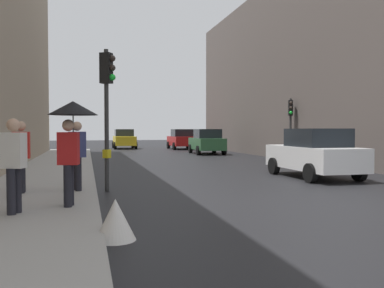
# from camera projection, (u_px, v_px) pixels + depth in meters

# --- Properties ---
(ground_plane) EXTENTS (120.00, 120.00, 0.00)m
(ground_plane) POSITION_uv_depth(u_px,v_px,m) (338.00, 204.00, 9.61)
(ground_plane) COLOR black
(sidewalk_kerb) EXTENTS (3.02, 40.00, 0.16)m
(sidewalk_kerb) POSITION_uv_depth(u_px,v_px,m) (48.00, 179.00, 13.70)
(sidewalk_kerb) COLOR #A8A5A0
(sidewalk_kerb) RESTS_ON ground
(building_facade_right) EXTENTS (12.00, 28.83, 10.86)m
(building_facade_right) POSITION_uv_depth(u_px,v_px,m) (357.00, 73.00, 26.83)
(building_facade_right) COLOR #5B514C
(building_facade_right) RESTS_ON ground
(traffic_light_mid_street) EXTENTS (0.34, 0.45, 3.42)m
(traffic_light_mid_street) POSITION_uv_depth(u_px,v_px,m) (291.00, 118.00, 22.43)
(traffic_light_mid_street) COLOR #2D2D2D
(traffic_light_mid_street) RESTS_ON ground
(traffic_light_near_right) EXTENTS (0.44, 0.38, 3.95)m
(traffic_light_near_right) POSITION_uv_depth(u_px,v_px,m) (107.00, 94.00, 11.47)
(traffic_light_near_right) COLOR #2D2D2D
(traffic_light_near_right) RESTS_ON ground
(car_red_sedan) EXTENTS (2.04, 4.21, 1.76)m
(car_red_sedan) POSITION_uv_depth(u_px,v_px,m) (181.00, 139.00, 36.55)
(car_red_sedan) COLOR red
(car_red_sedan) RESTS_ON ground
(car_green_estate) EXTENTS (2.18, 4.28, 1.76)m
(car_green_estate) POSITION_uv_depth(u_px,v_px,m) (207.00, 142.00, 29.22)
(car_green_estate) COLOR #2D6038
(car_green_estate) RESTS_ON ground
(car_white_compact) EXTENTS (2.03, 4.20, 1.76)m
(car_white_compact) POSITION_uv_depth(u_px,v_px,m) (314.00, 153.00, 14.78)
(car_white_compact) COLOR silver
(car_white_compact) RESTS_ON ground
(car_yellow_taxi) EXTENTS (2.04, 4.21, 1.76)m
(car_yellow_taxi) POSITION_uv_depth(u_px,v_px,m) (124.00, 139.00, 37.59)
(car_yellow_taxi) COLOR yellow
(car_yellow_taxi) RESTS_ON ground
(pedestrian_with_umbrella) EXTENTS (1.00, 1.00, 2.14)m
(pedestrian_with_umbrella) POSITION_uv_depth(u_px,v_px,m) (72.00, 124.00, 8.39)
(pedestrian_with_umbrella) COLOR black
(pedestrian_with_umbrella) RESTS_ON sidewalk_kerb
(pedestrian_with_black_backpack) EXTENTS (0.66, 0.47, 1.77)m
(pedestrian_with_black_backpack) POSITION_uv_depth(u_px,v_px,m) (11.00, 160.00, 7.65)
(pedestrian_with_black_backpack) COLOR black
(pedestrian_with_black_backpack) RESTS_ON sidewalk_kerb
(pedestrian_with_grey_backpack) EXTENTS (0.65, 0.41, 1.77)m
(pedestrian_with_grey_backpack) POSITION_uv_depth(u_px,v_px,m) (75.00, 151.00, 10.58)
(pedestrian_with_grey_backpack) COLOR black
(pedestrian_with_grey_backpack) RESTS_ON sidewalk_kerb
(pedestrian_in_red_jacket) EXTENTS (0.41, 0.36, 1.77)m
(pedestrian_in_red_jacket) POSITION_uv_depth(u_px,v_px,m) (21.00, 154.00, 10.22)
(pedestrian_in_red_jacket) COLOR black
(pedestrian_in_red_jacket) RESTS_ON sidewalk_kerb
(warning_sign_triangle) EXTENTS (0.64, 0.64, 0.65)m
(warning_sign_triangle) POSITION_uv_depth(u_px,v_px,m) (115.00, 220.00, 6.42)
(warning_sign_triangle) COLOR silver
(warning_sign_triangle) RESTS_ON ground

